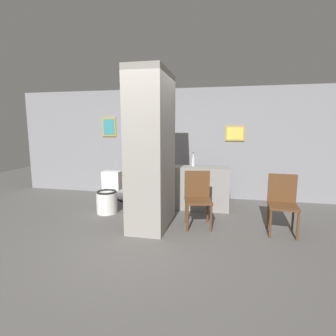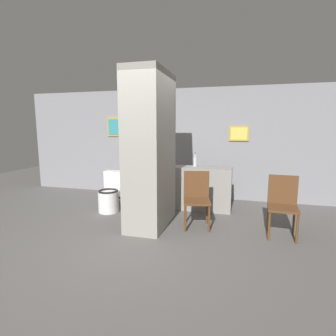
{
  "view_description": "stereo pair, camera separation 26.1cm",
  "coord_description": "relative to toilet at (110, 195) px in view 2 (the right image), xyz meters",
  "views": [
    {
      "loc": [
        1.26,
        -3.66,
        1.69
      ],
      "look_at": [
        0.27,
        0.99,
        0.95
      ],
      "focal_mm": 28.0,
      "sensor_mm": 36.0,
      "label": 1
    },
    {
      "loc": [
        1.51,
        -3.6,
        1.69
      ],
      "look_at": [
        0.27,
        0.99,
        0.95
      ],
      "focal_mm": 28.0,
      "sensor_mm": 36.0,
      "label": 2
    }
  ],
  "objects": [
    {
      "name": "ground_plane",
      "position": [
        0.98,
        -1.08,
        -0.33
      ],
      "size": [
        14.0,
        14.0,
        0.0
      ],
      "primitive_type": "plane",
      "color": "#5B5956"
    },
    {
      "name": "wall_back",
      "position": [
        0.98,
        1.55,
        0.97
      ],
      "size": [
        8.0,
        0.09,
        2.6
      ],
      "color": "gray",
      "rests_on": "ground_plane"
    },
    {
      "name": "pillar_center",
      "position": [
        1.05,
        -0.5,
        0.97
      ],
      "size": [
        0.63,
        1.17,
        2.6
      ],
      "color": "gray",
      "rests_on": "ground_plane"
    },
    {
      "name": "counter_shelf",
      "position": [
        1.78,
        0.58,
        0.11
      ],
      "size": [
        1.21,
        0.44,
        0.89
      ],
      "color": "gray",
      "rests_on": "ground_plane"
    },
    {
      "name": "toilet",
      "position": [
        0.0,
        0.0,
        0.0
      ],
      "size": [
        0.41,
        0.57,
        0.8
      ],
      "color": "white",
      "rests_on": "ground_plane"
    },
    {
      "name": "chair_near_pillar",
      "position": [
        1.83,
        -0.37,
        0.19
      ],
      "size": [
        0.52,
        0.52,
        0.94
      ],
      "rotation": [
        0.0,
        0.0,
        0.21
      ],
      "color": "brown",
      "rests_on": "ground_plane"
    },
    {
      "name": "chair_by_doorway",
      "position": [
        3.19,
        -0.4,
        0.19
      ],
      "size": [
        0.46,
        0.46,
        0.94
      ],
      "rotation": [
        0.0,
        0.0,
        -0.06
      ],
      "color": "brown",
      "rests_on": "ground_plane"
    },
    {
      "name": "bicycle",
      "position": [
        0.57,
        0.69,
        0.01
      ],
      "size": [
        1.68,
        0.42,
        0.7
      ],
      "color": "black",
      "rests_on": "ground_plane"
    },
    {
      "name": "bottle_tall",
      "position": [
        1.63,
        0.67,
        0.66
      ],
      "size": [
        0.07,
        0.07,
        0.29
      ],
      "color": "silver",
      "rests_on": "counter_shelf"
    }
  ]
}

